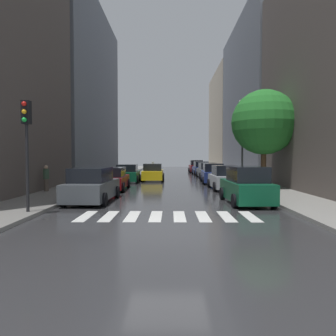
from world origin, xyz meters
TOP-DOWN VIEW (x-y plane):
  - ground_plane at (0.00, 24.00)m, footprint 28.00×72.00m
  - sidewalk_left at (-6.50, 24.00)m, footprint 3.00×72.00m
  - sidewalk_right at (6.50, 24.00)m, footprint 3.00×72.00m
  - crosswalk_stripes at (0.00, 2.36)m, footprint 6.75×2.20m
  - building_left_mid at (-11.00, 27.72)m, footprint 6.00×21.67m
  - building_right_mid at (11.00, 28.39)m, footprint 6.00×19.50m
  - building_right_far at (11.00, 47.07)m, footprint 6.00×17.09m
  - parked_car_left_nearest at (-3.87, 6.23)m, footprint 2.21×4.68m
  - parked_car_left_second at (-3.92, 11.90)m, footprint 2.15×4.72m
  - parked_car_left_third at (-3.73, 18.22)m, footprint 2.19×4.06m
  - parked_car_right_nearest at (3.81, 5.70)m, footprint 2.09×4.28m
  - parked_car_right_second at (3.86, 12.13)m, footprint 2.05×4.04m
  - parked_car_right_third at (3.73, 17.35)m, footprint 2.09×4.39m
  - parked_car_right_fourth at (3.99, 23.91)m, footprint 2.14×4.33m
  - parked_car_right_fifth at (3.86, 29.50)m, footprint 2.14×4.13m
  - parked_car_right_sixth at (3.72, 34.88)m, footprint 2.09×4.42m
  - taxi_midroad at (-1.56, 19.84)m, footprint 2.09×4.35m
  - pedestrian_foreground at (-7.60, 9.69)m, footprint 0.36×0.36m
  - street_tree_right at (6.57, 12.24)m, footprint 4.48×4.48m
  - traffic_light_left_corner at (-5.45, 2.49)m, footprint 0.30×0.42m
  - lamp_post_right at (5.55, 14.31)m, footprint 0.60×0.28m

SIDE VIEW (x-z plane):
  - ground_plane at x=0.00m, z-range -0.04..0.00m
  - crosswalk_stripes at x=0.00m, z-range 0.00..0.01m
  - sidewalk_left at x=-6.50m, z-range 0.00..0.15m
  - sidewalk_right at x=6.50m, z-range 0.00..0.15m
  - parked_car_left_second at x=-3.92m, z-range -0.04..1.51m
  - parked_car_left_third at x=-3.73m, z-range -0.05..1.55m
  - taxi_midroad at x=-1.56m, z-range -0.14..1.67m
  - parked_car_right_fourth at x=3.99m, z-range -0.05..1.59m
  - parked_car_right_fifth at x=3.86m, z-range -0.06..1.62m
  - parked_car_right_second at x=3.86m, z-range -0.06..1.62m
  - parked_car_right_third at x=3.73m, z-range -0.06..1.65m
  - parked_car_left_nearest at x=-3.87m, z-range -0.06..1.68m
  - parked_car_right_sixth at x=3.72m, z-range -0.06..1.71m
  - parked_car_right_nearest at x=3.81m, z-range -0.07..1.75m
  - pedestrian_foreground at x=-7.60m, z-range 0.18..1.79m
  - traffic_light_left_corner at x=-5.45m, z-range 1.14..5.44m
  - lamp_post_right at x=5.55m, z-range 0.67..7.10m
  - street_tree_right at x=6.57m, z-range 1.28..8.03m
  - building_right_far at x=11.00m, z-range 0.00..17.26m
  - building_right_mid at x=11.00m, z-range 0.00..18.34m
  - building_left_mid at x=-11.00m, z-range 0.00..19.82m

